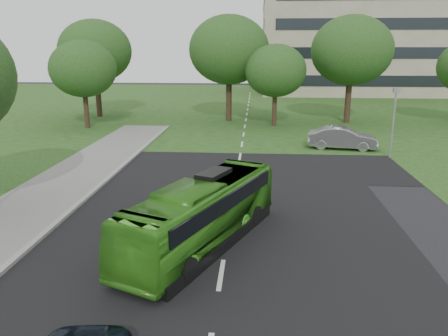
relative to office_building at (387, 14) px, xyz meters
name	(u,v)px	position (x,y,z in m)	size (l,w,h in m)	color
ground	(225,248)	(-21.96, -61.96, -12.50)	(160.00, 160.00, 0.00)	black
street_surfaces	(239,132)	(-22.34, -39.21, -12.47)	(120.00, 120.00, 0.15)	black
office_building	(387,14)	(0.00, 0.00, 0.00)	(40.10, 20.10, 25.00)	gray
tree_park_a	(83,69)	(-36.39, -37.80, -7.19)	(5.89, 5.89, 7.82)	black
tree_park_b	(229,50)	(-23.68, -32.55, -5.56)	(7.85, 7.85, 10.29)	black
tree_park_c	(276,71)	(-19.22, -35.34, -7.41)	(5.65, 5.65, 7.51)	black
tree_park_d	(352,51)	(-12.01, -32.97, -5.61)	(7.69, 7.69, 10.17)	black
tree_park_f	(95,51)	(-37.75, -30.74, -5.67)	(7.52, 7.52, 10.04)	black
bus	(203,213)	(-22.82, -61.67, -11.29)	(2.03, 8.68, 2.42)	#398D1E
sedan	(342,138)	(-14.66, -44.96, -11.69)	(1.71, 4.91, 1.62)	#9E9DA2
camera_pole	(394,113)	(-11.96, -47.44, -9.51)	(0.44, 0.39, 4.63)	gray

